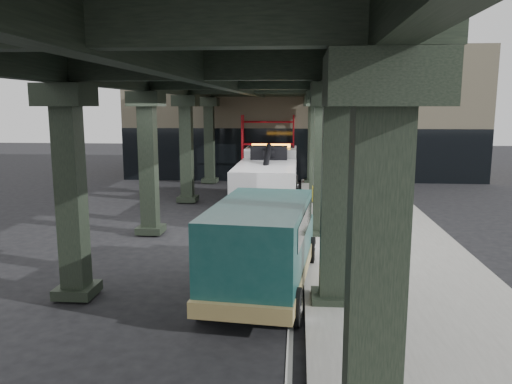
% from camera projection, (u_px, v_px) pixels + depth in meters
% --- Properties ---
extents(ground, '(90.00, 90.00, 0.00)m').
position_uv_depth(ground, '(239.00, 253.00, 15.55)').
color(ground, black).
rests_on(ground, ground).
extents(sidewalk, '(5.00, 40.00, 0.15)m').
position_uv_depth(sidewalk, '(376.00, 237.00, 17.12)').
color(sidewalk, gray).
rests_on(sidewalk, ground).
extents(lane_stripe, '(0.12, 38.00, 0.01)m').
position_uv_depth(lane_stripe, '(294.00, 237.00, 17.37)').
color(lane_stripe, silver).
rests_on(lane_stripe, ground).
extents(viaduct, '(7.40, 32.00, 6.40)m').
position_uv_depth(viaduct, '(233.00, 77.00, 16.62)').
color(viaduct, black).
rests_on(viaduct, ground).
extents(building, '(22.00, 10.00, 8.00)m').
position_uv_depth(building, '(302.00, 114.00, 34.34)').
color(building, '#C6B793').
rests_on(building, ground).
extents(scaffolding, '(3.08, 0.88, 4.00)m').
position_uv_depth(scaffolding, '(268.00, 147.00, 29.57)').
color(scaffolding, red).
rests_on(scaffolding, ground).
extents(tow_truck, '(2.68, 8.74, 2.86)m').
position_uv_depth(tow_truck, '(268.00, 176.00, 22.46)').
color(tow_truck, black).
rests_on(tow_truck, ground).
extents(towed_van, '(2.71, 5.78, 2.27)m').
position_uv_depth(towed_van, '(263.00, 244.00, 12.07)').
color(towed_van, '#103A38').
rests_on(towed_van, ground).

